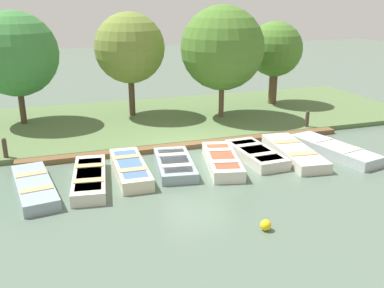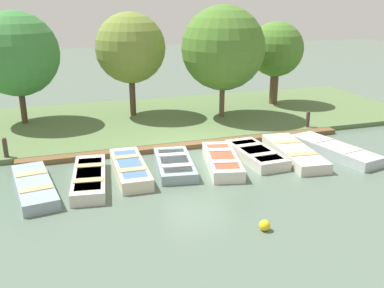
{
  "view_description": "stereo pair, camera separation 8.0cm",
  "coord_description": "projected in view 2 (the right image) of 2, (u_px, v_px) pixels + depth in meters",
  "views": [
    {
      "loc": [
        14.16,
        -4.93,
        5.43
      ],
      "look_at": [
        0.67,
        -0.44,
        0.65
      ],
      "focal_mm": 40.0,
      "sensor_mm": 36.0,
      "label": 1
    },
    {
      "loc": [
        14.18,
        -4.85,
        5.43
      ],
      "look_at": [
        0.67,
        -0.44,
        0.65
      ],
      "focal_mm": 40.0,
      "sensor_mm": 36.0,
      "label": 2
    }
  ],
  "objects": [
    {
      "name": "rowboat_3",
      "position": [
        175.0,
        164.0,
        14.46
      ],
      "size": [
        2.91,
        1.56,
        0.35
      ],
      "rotation": [
        0.0,
        0.0,
        -0.14
      ],
      "color": "#8C9EA8",
      "rests_on": "ground_plane"
    },
    {
      "name": "rowboat_0",
      "position": [
        34.0,
        186.0,
        12.74
      ],
      "size": [
        3.39,
        1.45,
        0.37
      ],
      "rotation": [
        0.0,
        0.0,
        0.15
      ],
      "color": "#8C9EA8",
      "rests_on": "ground_plane"
    },
    {
      "name": "park_tree_center",
      "position": [
        223.0,
        48.0,
        19.26
      ],
      "size": [
        3.79,
        3.79,
        5.29
      ],
      "color": "brown",
      "rests_on": "ground_plane"
    },
    {
      "name": "rowboat_1",
      "position": [
        89.0,
        178.0,
        13.28
      ],
      "size": [
        3.32,
        1.36,
        0.4
      ],
      "rotation": [
        0.0,
        0.0,
        -0.12
      ],
      "color": "beige",
      "rests_on": "ground_plane"
    },
    {
      "name": "rowboat_4",
      "position": [
        222.0,
        161.0,
        14.66
      ],
      "size": [
        3.19,
        1.65,
        0.43
      ],
      "rotation": [
        0.0,
        0.0,
        -0.22
      ],
      "color": "silver",
      "rests_on": "ground_plane"
    },
    {
      "name": "buoy",
      "position": [
        265.0,
        225.0,
        10.6
      ],
      "size": [
        0.28,
        0.28,
        0.28
      ],
      "color": "yellow",
      "rests_on": "ground_plane"
    },
    {
      "name": "rowboat_7",
      "position": [
        335.0,
        150.0,
        15.81
      ],
      "size": [
        3.74,
        1.77,
        0.39
      ],
      "rotation": [
        0.0,
        0.0,
        0.21
      ],
      "color": "#B2BCC1",
      "rests_on": "ground_plane"
    },
    {
      "name": "rowboat_5",
      "position": [
        256.0,
        154.0,
        15.33
      ],
      "size": [
        2.86,
        1.28,
        0.4
      ],
      "rotation": [
        0.0,
        0.0,
        0.05
      ],
      "color": "beige",
      "rests_on": "ground_plane"
    },
    {
      "name": "park_tree_left",
      "position": [
        130.0,
        48.0,
        19.57
      ],
      "size": [
        3.22,
        3.22,
        4.98
      ],
      "color": "#4C3828",
      "rests_on": "ground_plane"
    },
    {
      "name": "rowboat_6",
      "position": [
        294.0,
        152.0,
        15.53
      ],
      "size": [
        3.68,
        1.51,
        0.39
      ],
      "rotation": [
        0.0,
        0.0,
        -0.11
      ],
      "color": "beige",
      "rests_on": "ground_plane"
    },
    {
      "name": "park_tree_right",
      "position": [
        276.0,
        50.0,
        22.0
      ],
      "size": [
        2.8,
        2.8,
        4.46
      ],
      "color": "brown",
      "rests_on": "ground_plane"
    },
    {
      "name": "mooring_post_far",
      "position": [
        308.0,
        121.0,
        18.56
      ],
      "size": [
        0.16,
        0.16,
        0.92
      ],
      "color": "#47382D",
      "rests_on": "ground_plane"
    },
    {
      "name": "rowboat_2",
      "position": [
        130.0,
        168.0,
        13.99
      ],
      "size": [
        3.2,
        1.03,
        0.43
      ],
      "rotation": [
        0.0,
        0.0,
        -0.02
      ],
      "color": "beige",
      "rests_on": "ground_plane"
    },
    {
      "name": "park_tree_far_left",
      "position": [
        16.0,
        54.0,
        18.3
      ],
      "size": [
        3.63,
        3.63,
        5.08
      ],
      "color": "#4C3828",
      "rests_on": "ground_plane"
    },
    {
      "name": "shore_bank",
      "position": [
        164.0,
        118.0,
        20.41
      ],
      "size": [
        8.0,
        24.0,
        0.2
      ],
      "color": "#567042",
      "rests_on": "ground_plane"
    },
    {
      "name": "ground_plane",
      "position": [
        198.0,
        154.0,
        15.94
      ],
      "size": [
        80.0,
        80.0,
        0.0
      ],
      "primitive_type": "plane",
      "color": "#566B5B"
    },
    {
      "name": "mooring_post_near",
      "position": [
        6.0,
        150.0,
        14.98
      ],
      "size": [
        0.16,
        0.16,
        0.92
      ],
      "color": "#47382D",
      "rests_on": "ground_plane"
    },
    {
      "name": "dock_walkway",
      "position": [
        188.0,
        142.0,
        16.97
      ],
      "size": [
        1.29,
        12.82,
        0.19
      ],
      "color": "brown",
      "rests_on": "ground_plane"
    }
  ]
}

